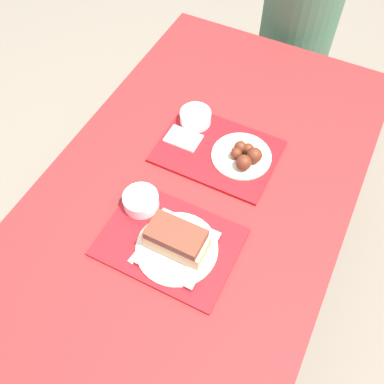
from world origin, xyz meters
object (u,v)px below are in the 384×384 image
bowl_coleslaw_near (141,200)px  brisket_sandwich_plate (176,243)px  person_seated_across (300,20)px  bowl_coleslaw_far (195,117)px  wings_plate_far (244,155)px  tray_near (169,242)px  tray_far (217,151)px

bowl_coleslaw_near → brisket_sandwich_plate: bearing=-26.8°
brisket_sandwich_plate → person_seated_across: (-0.04, 1.25, -0.08)m
bowl_coleslaw_far → wings_plate_far: (0.21, -0.08, -0.01)m
person_seated_across → bowl_coleslaw_near: bearing=-95.9°
tray_near → tray_far: (-0.02, 0.37, 0.00)m
wings_plate_far → person_seated_across: size_ratio=0.28×
tray_near → bowl_coleslaw_far: 0.47m
bowl_coleslaw_far → person_seated_across: (0.13, 0.78, -0.06)m
brisket_sandwich_plate → wings_plate_far: size_ratio=1.19×
tray_near → brisket_sandwich_plate: (0.03, -0.01, 0.04)m
bowl_coleslaw_far → wings_plate_far: size_ratio=0.54×
brisket_sandwich_plate → tray_far: bearing=97.5°
bowl_coleslaw_near → person_seated_across: size_ratio=0.15×
tray_near → bowl_coleslaw_near: bowl_coleslaw_near is taller
bowl_coleslaw_near → bowl_coleslaw_far: bearing=90.9°
person_seated_across → brisket_sandwich_plate: bearing=-87.9°
tray_far → brisket_sandwich_plate: brisket_sandwich_plate is taller
brisket_sandwich_plate → tray_near: bearing=158.9°
bowl_coleslaw_near → bowl_coleslaw_far: 0.38m
brisket_sandwich_plate → wings_plate_far: 0.39m
bowl_coleslaw_near → brisket_sandwich_plate: 0.18m
bowl_coleslaw_far → person_seated_across: bearing=80.9°
brisket_sandwich_plate → person_seated_across: 1.25m
tray_near → person_seated_across: person_seated_across is taller
bowl_coleslaw_near → wings_plate_far: bearing=55.4°
tray_far → brisket_sandwich_plate: bearing=-82.5°
bowl_coleslaw_near → brisket_sandwich_plate: size_ratio=0.46×
bowl_coleslaw_far → wings_plate_far: bearing=-20.1°
tray_near → person_seated_across: (-0.01, 1.23, -0.03)m
bowl_coleslaw_far → person_seated_across: size_ratio=0.15×
brisket_sandwich_plate → wings_plate_far: (0.04, 0.38, -0.02)m
wings_plate_far → person_seated_across: (-0.09, 0.86, -0.06)m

